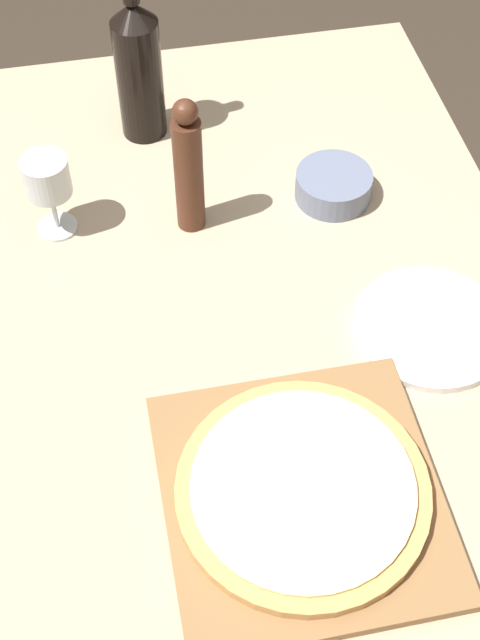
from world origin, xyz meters
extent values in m
plane|color=#382D23|center=(0.00, 0.00, 0.00)|extent=(12.00, 12.00, 0.00)
cube|color=tan|center=(0.00, 0.00, 0.76)|extent=(1.00, 1.60, 0.03)
cylinder|color=brown|center=(0.44, 0.74, 0.37)|extent=(0.06, 0.06, 0.74)
cube|color=olive|center=(0.04, -0.22, 0.78)|extent=(0.36, 0.37, 0.02)
cylinder|color=tan|center=(0.04, -0.22, 0.80)|extent=(0.33, 0.33, 0.02)
cylinder|color=beige|center=(0.04, -0.22, 0.81)|extent=(0.29, 0.29, 0.01)
cylinder|color=black|center=(-0.07, 0.56, 0.89)|extent=(0.08, 0.08, 0.22)
cone|color=black|center=(-0.07, 0.56, 1.02)|extent=(0.08, 0.08, 0.04)
cylinder|color=#4C2819|center=(-0.02, 0.31, 0.88)|extent=(0.05, 0.05, 0.21)
sphere|color=#4C2819|center=(-0.02, 0.31, 1.00)|extent=(0.04, 0.04, 0.04)
cylinder|color=silver|center=(-0.24, 0.34, 0.78)|extent=(0.07, 0.07, 0.00)
cylinder|color=silver|center=(-0.24, 0.34, 0.82)|extent=(0.01, 0.01, 0.08)
cylinder|color=silver|center=(-0.24, 0.34, 0.89)|extent=(0.07, 0.07, 0.06)
cylinder|color=slate|center=(0.23, 0.33, 0.80)|extent=(0.13, 0.13, 0.05)
cylinder|color=white|center=(0.30, 0.02, 0.78)|extent=(0.23, 0.23, 0.01)
camera|label=1|loc=(-0.15, -0.74, 1.84)|focal=50.00mm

